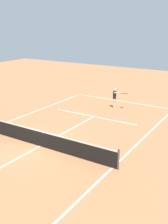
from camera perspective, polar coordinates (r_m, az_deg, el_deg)
name	(u,v)px	position (r m, az deg, el deg)	size (l,w,h in m)	color
ground_plane	(40,146)	(15.82, -9.30, -7.12)	(60.00, 60.00, 0.00)	#D37A4C
court_lines	(40,146)	(15.82, -9.30, -7.11)	(9.37, 22.52, 0.01)	white
tennis_net	(39,138)	(15.62, -9.39, -5.47)	(9.97, 0.10, 1.07)	#4C4C51
player_serving	(115,96)	(22.49, 6.59, 3.38)	(1.31, 0.45, 1.70)	beige
tennis_ball	(84,113)	(21.25, -0.08, -0.12)	(0.07, 0.07, 0.07)	#CCE033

